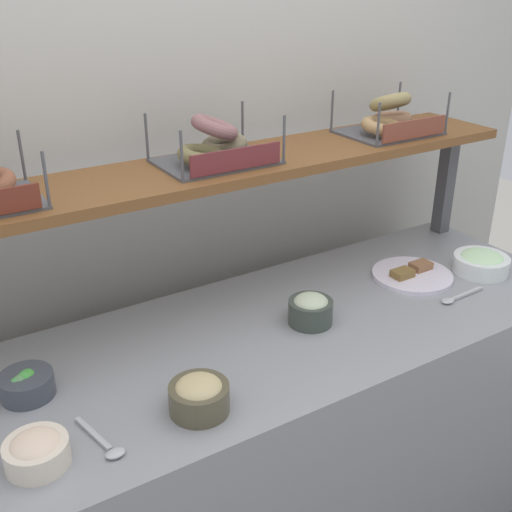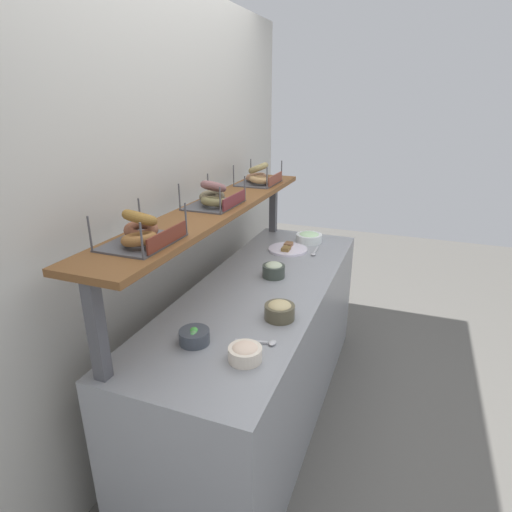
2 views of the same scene
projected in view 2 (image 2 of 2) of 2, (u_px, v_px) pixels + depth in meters
ground_plane at (261, 409)px, 2.64m from camera, size 8.00×8.00×0.00m
back_wall at (172, 215)px, 2.40m from camera, size 3.28×0.06×2.40m
deli_counter at (262, 351)px, 2.49m from camera, size 2.08×0.70×0.85m
shelf_riser_left at (97, 331)px, 1.50m from camera, size 0.05×0.05×0.40m
shelf_riser_right at (273, 206)px, 3.21m from camera, size 0.05×0.05×0.40m
upper_shelf at (216, 208)px, 2.28m from camera, size 2.04×0.32×0.03m
bowl_potato_salad at (245, 352)px, 1.66m from camera, size 0.14×0.14×0.07m
bowl_tuna_salad at (274, 270)px, 2.44m from camera, size 0.13×0.13×0.09m
bowl_veggie_mix at (194, 336)px, 1.78m from camera, size 0.13×0.13×0.07m
bowl_hummus at (280, 310)px, 1.97m from camera, size 0.14×0.14×0.09m
bowl_scallion_spread at (309, 237)px, 3.03m from camera, size 0.18×0.18×0.07m
serving_plate_white at (288, 249)px, 2.87m from camera, size 0.27×0.27×0.04m
serving_spoon_near_plate at (315, 252)px, 2.82m from camera, size 0.18×0.03×0.01m
serving_spoon_by_edge at (263, 342)px, 1.78m from camera, size 0.06×0.17×0.01m
bagel_basket_cinnamon_raisin at (142, 232)px, 1.67m from camera, size 0.32×0.26×0.15m
bagel_basket_poppy at (214, 197)px, 2.26m from camera, size 0.33×0.24×0.15m
bagel_basket_everything at (259, 177)px, 2.83m from camera, size 0.31×0.26×0.15m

